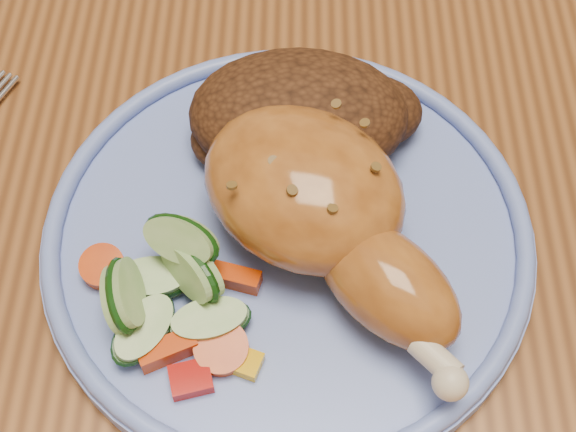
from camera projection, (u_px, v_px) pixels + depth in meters
The scene contains 6 objects.
dining_table at pixel (372, 177), 0.56m from camera, with size 0.90×1.40×0.75m.
plate at pixel (288, 237), 0.43m from camera, with size 0.26×0.26×0.01m, color #6881D9.
plate_rim at pixel (288, 226), 0.42m from camera, with size 0.26×0.26×0.01m, color #6881D9.
chicken_leg at pixel (323, 210), 0.40m from camera, with size 0.16×0.18×0.06m.
rice_pilaf at pixel (303, 116), 0.44m from camera, with size 0.13×0.09×0.05m.
vegetable_pile at pixel (170, 295), 0.39m from camera, with size 0.09×0.10×0.05m.
Camera 1 is at (-0.05, -0.33, 1.12)m, focal length 50.00 mm.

